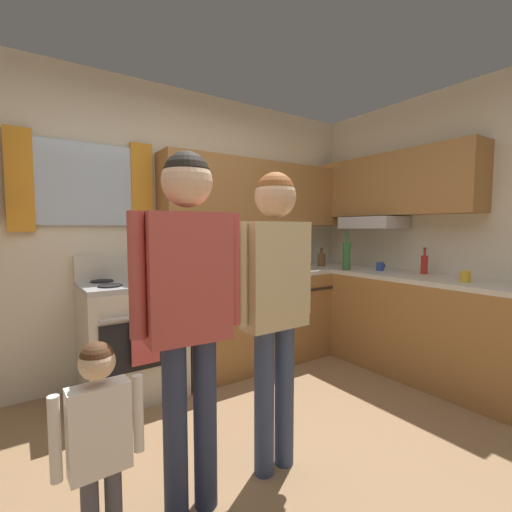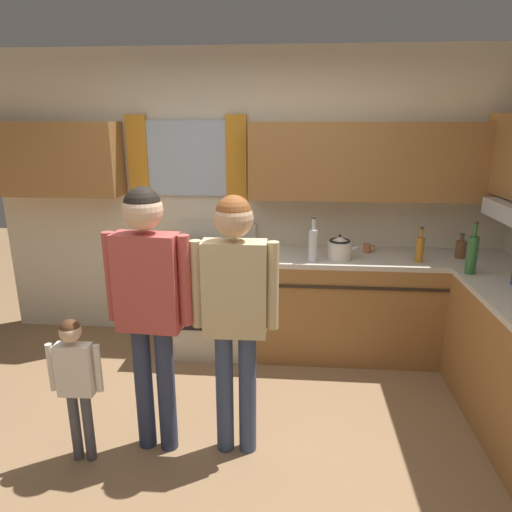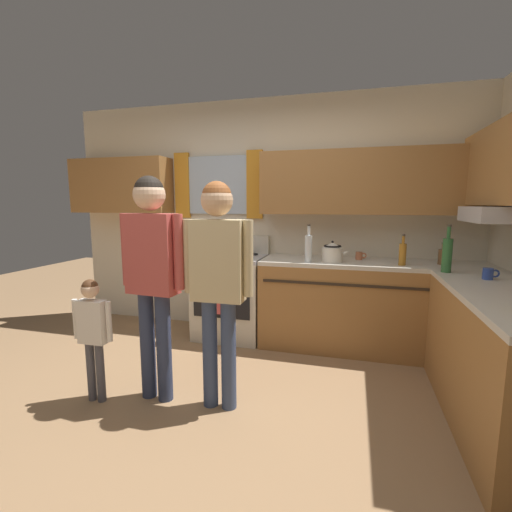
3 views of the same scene
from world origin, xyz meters
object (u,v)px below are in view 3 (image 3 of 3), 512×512
object	(u,v)px
adult_in_plaid	(218,269)
small_child	(93,326)
bottle_wine_green	(447,254)
adult_holding_child	(152,262)
bottle_tall_clear	(308,248)
stove_oven	(231,294)
bottle_squat_brown	(443,256)
stovetop_kettle	(332,252)
bottle_oil_amber	(403,253)
cup_terracotta	(359,256)
mug_cobalt_blue	(489,274)

from	to	relation	value
adult_in_plaid	small_child	distance (m)	1.03
bottle_wine_green	adult_holding_child	bearing A→B (deg)	-155.83
bottle_tall_clear	bottle_wine_green	world-z (taller)	bottle_wine_green
stove_oven	adult_in_plaid	bearing A→B (deg)	-74.37
bottle_squat_brown	stovetop_kettle	distance (m)	1.01
bottle_oil_amber	small_child	xyz separation A→B (m)	(-2.25, -1.39, -0.43)
adult_holding_child	adult_in_plaid	world-z (taller)	adult_holding_child
cup_terracotta	mug_cobalt_blue	bearing A→B (deg)	-38.59
bottle_squat_brown	small_child	distance (m)	3.06
mug_cobalt_blue	stovetop_kettle	xyz separation A→B (m)	(-1.18, 0.53, 0.05)
mug_cobalt_blue	stovetop_kettle	bearing A→B (deg)	155.84
mug_cobalt_blue	small_child	bearing A→B (deg)	-162.40
mug_cobalt_blue	cup_terracotta	bearing A→B (deg)	141.41
bottle_wine_green	small_child	size ratio (longest dim) A/B	0.43
mug_cobalt_blue	bottle_tall_clear	bearing A→B (deg)	162.57
bottle_wine_green	adult_in_plaid	world-z (taller)	adult_in_plaid
bottle_oil_amber	adult_holding_child	xyz separation A→B (m)	(-1.84, -1.23, 0.03)
cup_terracotta	stovetop_kettle	xyz separation A→B (m)	(-0.26, -0.21, 0.06)
bottle_tall_clear	mug_cobalt_blue	bearing A→B (deg)	-17.43
bottle_tall_clear	small_child	bearing A→B (deg)	-136.48
cup_terracotta	stovetop_kettle	distance (m)	0.33
stovetop_kettle	adult_holding_child	bearing A→B (deg)	-133.70
cup_terracotta	small_child	size ratio (longest dim) A/B	0.12
bottle_oil_amber	stovetop_kettle	bearing A→B (deg)	177.33
adult_in_plaid	bottle_wine_green	bearing A→B (deg)	29.93
stovetop_kettle	small_child	xyz separation A→B (m)	(-1.62, -1.42, -0.42)
small_child	adult_holding_child	bearing A→B (deg)	20.38
bottle_squat_brown	mug_cobalt_blue	xyz separation A→B (m)	(0.17, -0.64, -0.03)
adult_in_plaid	bottle_squat_brown	bearing A→B (deg)	38.57
bottle_squat_brown	adult_holding_child	size ratio (longest dim) A/B	0.12
bottle_squat_brown	adult_in_plaid	distance (m)	2.18
bottle_oil_amber	mug_cobalt_blue	distance (m)	0.74
bottle_tall_clear	stovetop_kettle	world-z (taller)	bottle_tall_clear
bottle_wine_green	stovetop_kettle	bearing A→B (deg)	162.36
small_child	stove_oven	bearing A→B (deg)	70.87
bottle_oil_amber	stove_oven	bearing A→B (deg)	174.95
bottle_tall_clear	adult_in_plaid	world-z (taller)	adult_in_plaid
bottle_wine_green	adult_holding_child	xyz separation A→B (m)	(-2.14, -0.96, -0.01)
bottle_oil_amber	cup_terracotta	xyz separation A→B (m)	(-0.37, 0.23, -0.07)
cup_terracotta	adult_in_plaid	bearing A→B (deg)	-123.59
cup_terracotta	mug_cobalt_blue	xyz separation A→B (m)	(0.92, -0.73, 0.00)
bottle_oil_amber	adult_holding_child	world-z (taller)	adult_holding_child
stove_oven	adult_holding_child	size ratio (longest dim) A/B	0.66
bottle_squat_brown	small_child	world-z (taller)	bottle_squat_brown
stove_oven	small_child	xyz separation A→B (m)	(-0.53, -1.54, 0.11)
cup_terracotta	mug_cobalt_blue	distance (m)	1.17
bottle_squat_brown	mug_cobalt_blue	distance (m)	0.67
bottle_tall_clear	small_child	size ratio (longest dim) A/B	0.40
bottle_oil_amber	mug_cobalt_blue	xyz separation A→B (m)	(0.54, -0.50, -0.07)
bottle_oil_amber	bottle_squat_brown	distance (m)	0.40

